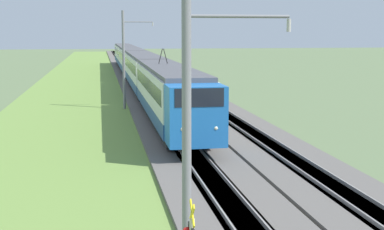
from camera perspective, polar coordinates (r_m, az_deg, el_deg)
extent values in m
cube|color=#605B56|center=(56.48, -5.20, 2.48)|extent=(240.00, 4.40, 0.30)
cube|color=#605B56|center=(57.03, -0.59, 2.57)|extent=(240.00, 4.40, 0.30)
cube|color=#4C4238|center=(56.48, -5.20, 2.48)|extent=(240.00, 1.57, 0.30)
cube|color=gray|center=(56.42, -5.74, 2.69)|extent=(240.00, 0.07, 0.15)
cube|color=gray|center=(56.50, -4.66, 2.72)|extent=(240.00, 0.07, 0.15)
cube|color=#4C4238|center=(57.03, -0.59, 2.57)|extent=(240.00, 1.57, 0.30)
cube|color=gray|center=(56.92, -1.12, 2.79)|extent=(240.00, 0.07, 0.15)
cube|color=gray|center=(57.09, -0.06, 2.81)|extent=(240.00, 0.07, 0.15)
cube|color=olive|center=(56.33, -11.25, 2.23)|extent=(240.00, 12.77, 0.12)
cube|color=blue|center=(25.61, 0.37, -0.01)|extent=(2.05, 2.77, 2.89)
cube|color=black|center=(25.18, 0.50, 2.06)|extent=(1.48, 2.31, 0.87)
sphere|color=#F2EAC6|center=(24.62, -1.05, -1.52)|extent=(0.20, 0.20, 0.20)
sphere|color=#F2EAC6|center=(24.90, 2.56, -1.41)|extent=(0.20, 0.20, 0.20)
cube|color=navy|center=(35.88, -2.54, 0.86)|extent=(18.62, 2.88, 0.81)
cube|color=silver|center=(35.70, -2.56, 3.15)|extent=(18.62, 2.88, 2.08)
cube|color=black|center=(35.69, -2.56, 3.42)|extent=(17.13, 2.90, 0.87)
cube|color=#515156|center=(35.61, -2.57, 5.01)|extent=(18.62, 2.65, 0.25)
cube|color=black|center=(35.98, -2.54, -0.21)|extent=(17.69, 2.45, 0.55)
cylinder|color=black|center=(28.55, -1.69, -2.28)|extent=(0.86, 0.12, 0.86)
cylinder|color=black|center=(28.72, 0.42, -2.21)|extent=(0.86, 0.12, 0.86)
cube|color=navy|center=(55.90, -5.18, 3.70)|extent=(20.67, 2.88, 0.81)
cube|color=silver|center=(55.79, -5.20, 5.18)|extent=(20.67, 2.88, 2.08)
cube|color=black|center=(55.77, -5.20, 5.35)|extent=(19.02, 2.90, 0.87)
cube|color=#515156|center=(55.72, -5.22, 6.37)|extent=(20.67, 2.65, 0.25)
cube|color=black|center=(55.96, -5.17, 3.01)|extent=(19.64, 2.45, 0.55)
cube|color=navy|center=(77.06, -6.47, 5.09)|extent=(20.67, 2.88, 0.81)
cube|color=silver|center=(76.98, -6.49, 6.16)|extent=(20.67, 2.88, 2.08)
cube|color=black|center=(76.97, -6.49, 6.29)|extent=(19.02, 2.90, 0.87)
cube|color=#515156|center=(76.93, -6.51, 7.03)|extent=(20.67, 2.65, 0.25)
cube|color=black|center=(77.10, -6.46, 4.59)|extent=(19.64, 2.45, 0.55)
cube|color=navy|center=(98.27, -7.21, 5.88)|extent=(20.67, 2.88, 0.81)
cube|color=silver|center=(98.21, -7.23, 6.72)|extent=(20.67, 2.88, 2.08)
cube|color=black|center=(98.20, -7.23, 6.82)|extent=(19.02, 2.90, 0.87)
cube|color=#515156|center=(98.17, -7.24, 7.40)|extent=(20.67, 2.65, 0.25)
cube|color=black|center=(98.30, -7.20, 5.48)|extent=(19.64, 2.45, 0.55)
cylinder|color=black|center=(38.32, -3.37, 6.29)|extent=(0.06, 0.33, 1.08)
cylinder|color=black|center=(38.36, -2.85, 6.30)|extent=(0.06, 0.33, 1.08)
cube|color=black|center=(28.81, -0.63, -3.96)|extent=(0.10, 0.10, 0.00)
cube|color=yellow|center=(10.84, 0.02, -10.44)|extent=(0.49, 0.03, 0.49)
cube|color=yellow|center=(10.84, 0.02, -10.44)|extent=(0.49, 0.03, 0.49)
cylinder|color=slate|center=(12.38, -0.58, -3.13)|extent=(0.22, 0.22, 7.64)
cylinder|color=slate|center=(12.36, 4.99, 10.45)|extent=(0.08, 2.40, 0.08)
cylinder|color=#B2ADA8|center=(12.71, 10.29, 9.39)|extent=(0.10, 0.10, 0.30)
cylinder|color=slate|center=(44.08, -7.30, 5.74)|extent=(0.22, 0.22, 8.10)
cylinder|color=slate|center=(44.09, -5.80, 9.86)|extent=(0.08, 2.40, 0.08)
cylinder|color=#B2ADA8|center=(44.19, -4.22, 9.62)|extent=(0.10, 0.10, 0.30)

